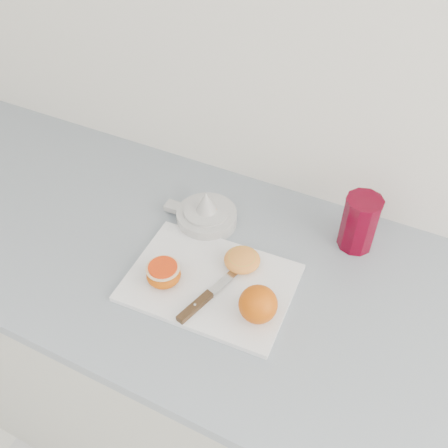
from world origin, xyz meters
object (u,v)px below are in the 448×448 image
citrus_juicer (206,215)px  red_tumbler (359,224)px  cutting_board (210,283)px  counter (218,371)px  half_orange (164,274)px

citrus_juicer → red_tumbler: bearing=14.9°
cutting_board → citrus_juicer: bearing=120.5°
counter → half_orange: size_ratio=35.45×
red_tumbler → cutting_board: bearing=-133.7°
citrus_juicer → red_tumbler: red_tumbler is taller
half_orange → red_tumbler: (0.31, 0.28, 0.03)m
red_tumbler → citrus_juicer: bearing=-165.1°
counter → red_tumbler: (0.24, 0.19, 0.50)m
cutting_board → half_orange: (-0.08, -0.04, 0.03)m
counter → half_orange: half_orange is taller
cutting_board → citrus_juicer: (-0.09, 0.16, 0.02)m
counter → citrus_juicer: bearing=127.2°
cutting_board → red_tumbler: 0.34m
cutting_board → citrus_juicer: size_ratio=1.89×
counter → cutting_board: (0.01, -0.05, 0.45)m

